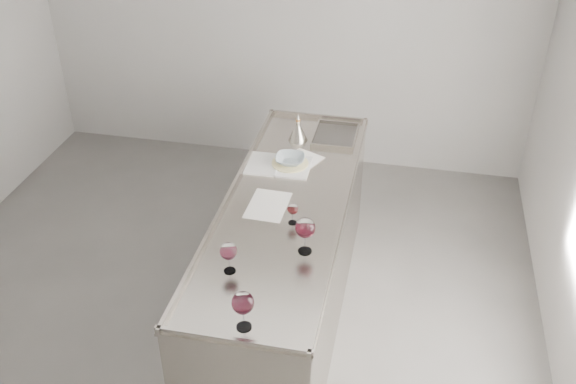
% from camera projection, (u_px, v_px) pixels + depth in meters
% --- Properties ---
extents(room_shell, '(4.54, 5.04, 2.84)m').
position_uv_depth(room_shell, '(186.00, 154.00, 3.56)').
color(room_shell, '#575451').
rests_on(room_shell, ground).
extents(counter, '(0.77, 2.42, 0.97)m').
position_uv_depth(counter, '(286.00, 261.00, 4.23)').
color(counter, gray).
rests_on(counter, ground).
extents(wine_glass_left, '(0.09, 0.09, 0.18)m').
position_uv_depth(wine_glass_left, '(229.00, 252.00, 3.36)').
color(wine_glass_left, white).
rests_on(wine_glass_left, counter).
extents(wine_glass_middle, '(0.11, 0.11, 0.21)m').
position_uv_depth(wine_glass_middle, '(243.00, 304.00, 3.00)').
color(wine_glass_middle, white).
rests_on(wine_glass_middle, counter).
extents(wine_glass_right, '(0.11, 0.11, 0.22)m').
position_uv_depth(wine_glass_right, '(305.00, 229.00, 3.49)').
color(wine_glass_right, white).
rests_on(wine_glass_right, counter).
extents(wine_glass_small, '(0.07, 0.07, 0.13)m').
position_uv_depth(wine_glass_small, '(293.00, 210.00, 3.75)').
color(wine_glass_small, white).
rests_on(wine_glass_small, counter).
extents(notebook, '(0.43, 0.31, 0.02)m').
position_uv_depth(notebook, '(279.00, 165.00, 4.34)').
color(notebook, white).
rests_on(notebook, counter).
extents(loose_paper_top, '(0.24, 0.34, 0.00)m').
position_uv_depth(loose_paper_top, '(268.00, 205.00, 3.95)').
color(loose_paper_top, silver).
rests_on(loose_paper_top, counter).
extents(loose_paper_under, '(0.34, 0.39, 0.00)m').
position_uv_depth(loose_paper_under, '(299.00, 162.00, 4.38)').
color(loose_paper_under, white).
rests_on(loose_paper_under, counter).
extents(trivet, '(0.32, 0.32, 0.02)m').
position_uv_depth(trivet, '(290.00, 164.00, 4.35)').
color(trivet, beige).
rests_on(trivet, counter).
extents(ceramic_bowl, '(0.21, 0.21, 0.05)m').
position_uv_depth(ceramic_bowl, '(290.00, 160.00, 4.33)').
color(ceramic_bowl, '#98A9B1').
rests_on(ceramic_bowl, trivet).
extents(wine_funnel, '(0.14, 0.14, 0.21)m').
position_uv_depth(wine_funnel, '(298.00, 132.00, 4.62)').
color(wine_funnel, '#A9A396').
rests_on(wine_funnel, counter).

